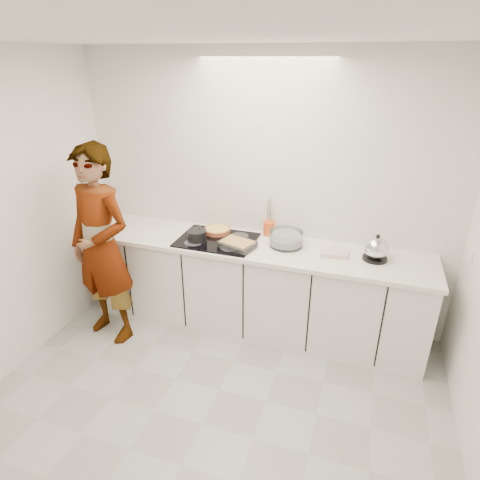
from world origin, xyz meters
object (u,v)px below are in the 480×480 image
(tart_dish, at_px, (217,230))
(cook, at_px, (101,247))
(saucepan, at_px, (197,235))
(mixing_bowl, at_px, (286,239))
(utensil_crock, at_px, (269,228))
(hob, at_px, (217,240))
(kettle, at_px, (376,249))
(baking_dish, at_px, (237,244))

(tart_dish, bearing_deg, cook, -142.27)
(tart_dish, relative_size, saucepan, 1.70)
(mixing_bowl, bearing_deg, utensil_crock, 137.97)
(hob, bearing_deg, tart_dish, 109.70)
(saucepan, xyz_separation_m, cook, (-0.75, -0.43, -0.04))
(utensil_crock, bearing_deg, kettle, -12.65)
(hob, relative_size, saucepan, 3.65)
(saucepan, relative_size, cook, 0.11)
(tart_dish, xyz_separation_m, baking_dish, (0.29, -0.26, 0.01))
(baking_dish, xyz_separation_m, kettle, (1.19, 0.17, 0.05))
(kettle, height_order, utensil_crock, kettle)
(tart_dish, xyz_separation_m, utensil_crock, (0.49, 0.13, 0.03))
(hob, relative_size, mixing_bowl, 2.02)
(saucepan, distance_m, baking_dish, 0.41)
(tart_dish, distance_m, cook, 1.09)
(baking_dish, distance_m, mixing_bowl, 0.45)
(saucepan, xyz_separation_m, baking_dish, (0.41, -0.02, -0.02))
(tart_dish, distance_m, kettle, 1.49)
(hob, distance_m, tart_dish, 0.17)
(hob, bearing_deg, mixing_bowl, 8.31)
(baking_dish, bearing_deg, utensil_crock, 63.62)
(hob, height_order, cook, cook)
(baking_dish, xyz_separation_m, mixing_bowl, (0.41, 0.20, 0.02))
(saucepan, height_order, cook, cook)
(kettle, bearing_deg, mixing_bowl, 177.59)
(kettle, xyz_separation_m, cook, (-2.35, -0.57, -0.08))
(saucepan, distance_m, cook, 0.87)
(tart_dish, bearing_deg, hob, -70.30)
(saucepan, xyz_separation_m, utensil_crock, (0.60, 0.37, 0.00))
(tart_dish, xyz_separation_m, kettle, (1.49, -0.09, 0.06))
(cook, bearing_deg, baking_dish, 31.98)
(baking_dish, bearing_deg, mixing_bowl, 26.10)
(hob, relative_size, tart_dish, 2.14)
(saucepan, xyz_separation_m, mixing_bowl, (0.81, 0.18, 0.00))
(baking_dish, bearing_deg, tart_dish, 138.80)
(hob, xyz_separation_m, mixing_bowl, (0.64, 0.09, 0.06))
(tart_dish, distance_m, utensil_crock, 0.51)
(tart_dish, relative_size, utensil_crock, 2.45)
(hob, bearing_deg, baking_dish, -23.54)
(saucepan, bearing_deg, utensil_crock, 31.49)
(mixing_bowl, bearing_deg, kettle, -2.41)
(kettle, xyz_separation_m, utensil_crock, (-1.00, 0.22, -0.03))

